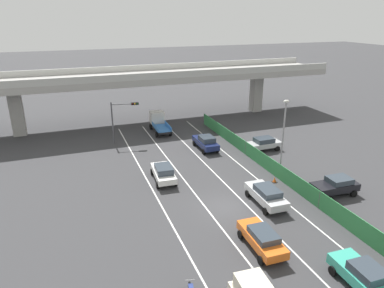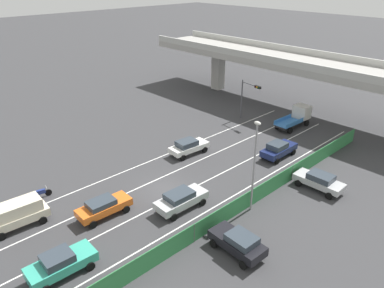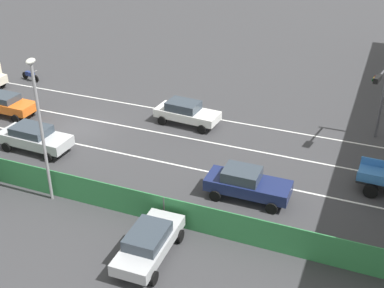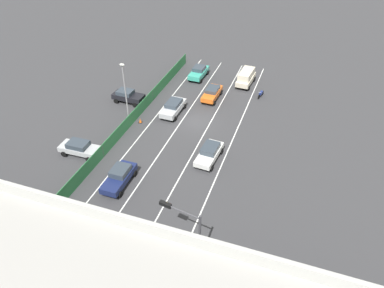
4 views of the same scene
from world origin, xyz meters
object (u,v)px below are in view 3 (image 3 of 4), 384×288
Objects in this scene: car_hatchback_white at (186,112)px; car_sedan_navy at (247,183)px; car_sedan_silver at (34,137)px; traffic_cone at (51,181)px; car_taxi_orange at (5,103)px; motorcycle at (30,75)px; street_lamp at (40,120)px; traffic_light at (381,89)px; parked_wagon_silver at (149,242)px.

car_sedan_navy reaches higher than car_hatchback_white.
traffic_cone is (3.06, 3.37, -0.67)m from car_sedan_silver.
car_taxi_orange is at bearing -127.52° from traffic_cone.
car_sedan_silver is 12.65m from motorcycle.
car_taxi_orange is 10.94m from traffic_cone.
car_sedan_navy is 2.38× the size of motorcycle.
car_taxi_orange is 0.95× the size of car_sedan_silver.
car_sedan_silver is at bearing -134.67° from street_lamp.
car_hatchback_white is 12.34m from street_lamp.
traffic_light is (-1.86, 12.33, 2.90)m from car_hatchback_white.
car_taxi_orange is 6.79m from motorcycle.
motorcycle is at bearing -138.91° from street_lamp.
parked_wagon_silver is at bearing 71.94° from street_lamp.
traffic_light is at bearing 126.20° from traffic_cone.
motorcycle reaches higher than traffic_cone.
motorcycle is 17.16m from traffic_cone.
traffic_cone is at bearing -21.93° from car_hatchback_white.
car_sedan_silver is (7.10, -7.47, 0.01)m from car_hatchback_white.
car_hatchback_white is at bearing 133.55° from car_sedan_silver.
car_hatchback_white is 1.02× the size of parked_wagon_silver.
street_lamp is (13.11, -15.60, 0.97)m from traffic_light.
car_sedan_silver reaches higher than motorcycle.
traffic_light is at bearing 147.42° from car_sedan_navy.
motorcycle is at bearing -99.95° from car_hatchback_white.
car_taxi_orange is 0.98× the size of car_hatchback_white.
car_sedan_silver is at bearing -132.24° from traffic_cone.
car_hatchback_white reaches higher than parked_wagon_silver.
car_sedan_silver is at bearing 39.11° from motorcycle.
car_hatchback_white is 10.98m from traffic_cone.
car_hatchback_white is 14.07m from parked_wagon_silver.
parked_wagon_silver is at bearing 66.75° from traffic_cone.
car_sedan_navy is at bearing 65.72° from motorcycle.
car_sedan_navy reaches higher than parked_wagon_silver.
motorcycle is at bearing -138.60° from traffic_cone.
car_sedan_navy is at bearing -32.58° from traffic_light.
street_lamp is at bearing 41.09° from motorcycle.
motorcycle is at bearing -140.89° from car_sedan_silver.
car_hatchback_white reaches higher than motorcycle.
traffic_cone is (2.96, -10.63, -0.68)m from car_sedan_navy.
car_sedan_silver is 2.46× the size of motorcycle.
car_hatchback_white is 2.39× the size of motorcycle.
traffic_cone is at bearing 52.48° from car_taxi_orange.
traffic_cone is at bearing 47.76° from car_sedan_silver.
car_hatchback_white is 1.01× the size of car_sedan_navy.
car_hatchback_white is at bearing -81.44° from traffic_light.
traffic_cone is (12.02, -16.42, -3.56)m from traffic_light.
car_sedan_silver is at bearing -119.82° from parked_wagon_silver.
car_sedan_navy is (0.11, 14.00, 0.01)m from car_sedan_silver.
parked_wagon_silver is 0.57× the size of street_lamp.
car_sedan_silver reaches higher than parked_wagon_silver.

